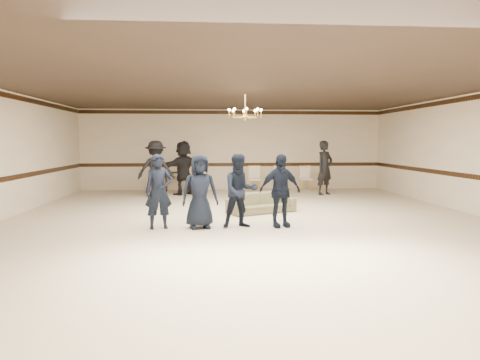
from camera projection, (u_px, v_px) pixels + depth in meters
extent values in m
cube|color=beige|center=(249.00, 221.00, 10.61)|extent=(12.00, 14.00, 0.01)
cube|color=black|center=(249.00, 88.00, 10.32)|extent=(12.00, 14.00, 0.01)
cube|color=beige|center=(232.00, 150.00, 17.42)|extent=(12.00, 0.01, 3.20)
cube|color=beige|center=(329.00, 182.00, 3.51)|extent=(12.00, 0.01, 3.20)
cube|color=black|center=(232.00, 165.00, 17.46)|extent=(12.00, 0.02, 0.14)
cube|color=black|center=(232.00, 112.00, 17.27)|extent=(12.00, 0.02, 0.14)
imported|color=black|center=(159.00, 192.00, 9.56)|extent=(0.68, 0.53, 1.65)
imported|color=black|center=(200.00, 191.00, 9.62)|extent=(0.89, 0.67, 1.65)
imported|color=black|center=(240.00, 191.00, 9.69)|extent=(0.90, 0.76, 1.65)
imported|color=black|center=(280.00, 191.00, 9.75)|extent=(1.03, 0.61, 1.65)
imported|color=#636042|center=(261.00, 203.00, 11.76)|extent=(1.98, 1.44, 0.54)
imported|color=black|center=(156.00, 169.00, 14.92)|extent=(1.29, 0.78, 1.96)
imported|color=black|center=(183.00, 168.00, 15.69)|extent=(1.80, 1.55, 1.96)
imported|color=black|center=(325.00, 168.00, 15.66)|extent=(0.85, 0.78, 1.96)
cube|color=black|center=(177.00, 182.00, 16.74)|extent=(0.93, 0.42, 0.77)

